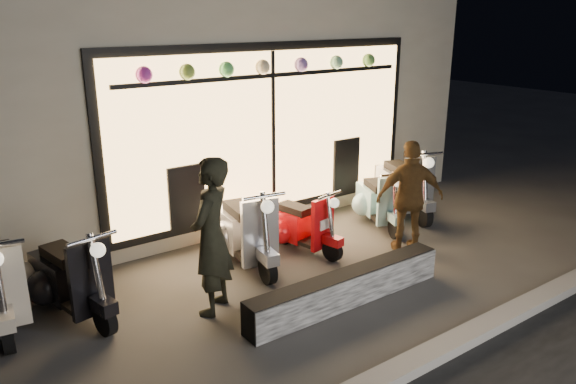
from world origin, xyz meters
The scene contains 12 objects.
ground centered at (0.00, 0.00, 0.00)m, with size 40.00×40.00×0.00m, color #383533.
kerb centered at (0.00, -2.00, 0.06)m, with size 40.00×0.25×0.12m, color slate.
shop_building centered at (0.00, 4.98, 2.10)m, with size 10.20×6.23×4.20m.
graffiti_barrier centered at (0.07, -0.65, 0.20)m, with size 2.73×0.28×0.40m, color black.
scooter_silver centered at (-0.26, 1.12, 0.45)m, with size 0.66×1.57×1.11m.
scooter_red centered at (0.59, 1.02, 0.37)m, with size 0.57×1.29×0.92m.
scooter_black centered at (-2.60, 1.10, 0.43)m, with size 0.66×1.49×1.06m.
scooter_cream centered at (-3.24, 1.40, 0.45)m, with size 0.63×1.56×1.11m.
scooter_blue centered at (2.27, 1.09, 0.39)m, with size 0.76×1.33×0.96m.
scooter_grey centered at (3.02, 1.29, 0.46)m, with size 0.86×1.60×1.15m.
man centered at (-1.26, 0.14, 0.91)m, with size 0.66×0.43×1.82m, color black.
woman centered at (1.81, 0.00, 0.81)m, with size 0.95×0.40×1.62m, color brown.
Camera 1 is at (-3.96, -5.04, 3.28)m, focal length 35.00 mm.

